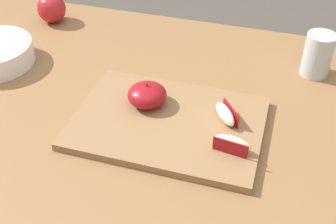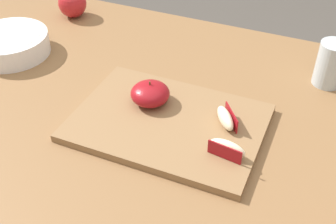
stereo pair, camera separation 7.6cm
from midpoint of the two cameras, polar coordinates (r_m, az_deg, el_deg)
name	(u,v)px [view 1 (the left image)]	position (r m, az deg, el deg)	size (l,w,h in m)	color
dining_table	(147,157)	(0.97, -5.03, -5.97)	(1.39, 0.97, 0.76)	brown
cutting_board	(168,123)	(0.90, -2.43, -1.50)	(0.38, 0.27, 0.02)	olive
apple_half_skin_up	(147,95)	(0.92, -5.12, 2.19)	(0.08, 0.08, 0.05)	maroon
apple_wedge_middle	(232,144)	(0.82, 5.78, -4.26)	(0.07, 0.03, 0.03)	beige
apple_wedge_right	(226,114)	(0.88, 5.12, -0.35)	(0.06, 0.07, 0.03)	beige
whole_apple_crimson	(51,8)	(1.33, -16.66, 12.83)	(0.08, 0.08, 0.09)	#B21E23
drinking_glass_water	(318,55)	(1.07, 17.14, 7.12)	(0.07, 0.07, 0.10)	silver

